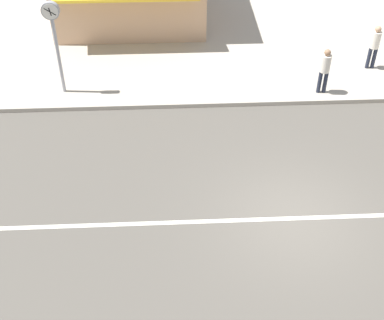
{
  "coord_description": "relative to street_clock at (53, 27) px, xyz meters",
  "views": [
    {
      "loc": [
        -3.25,
        -9.94,
        10.35
      ],
      "look_at": [
        -2.69,
        1.63,
        0.8
      ],
      "focal_mm": 50.0,
      "sensor_mm": 36.0,
      "label": 1
    }
  ],
  "objects": [
    {
      "name": "kerb_strip",
      "position": [
        7.0,
        3.94,
        -2.52
      ],
      "size": [
        68.0,
        10.0,
        0.15
      ],
      "primitive_type": "cube",
      "color": "#ADA393",
      "rests_on": "ground"
    },
    {
      "name": "ground_plane",
      "position": [
        7.0,
        -6.49,
        -2.59
      ],
      "size": [
        160.0,
        160.0,
        0.0
      ],
      "primitive_type": "plane",
      "color": "#544F47"
    },
    {
      "name": "pedestrian_mid_kerb",
      "position": [
        9.1,
        -0.49,
        -1.47
      ],
      "size": [
        0.34,
        0.34,
        1.67
      ],
      "color": "#232838",
      "rests_on": "kerb_strip"
    },
    {
      "name": "pedestrian_near_clock",
      "position": [
        11.34,
        1.13,
        -1.45
      ],
      "size": [
        0.34,
        0.34,
        1.69
      ],
      "color": "#232838",
      "rests_on": "kerb_strip"
    },
    {
      "name": "lane_centre_stripe",
      "position": [
        7.0,
        -6.49,
        -2.59
      ],
      "size": [
        50.4,
        0.14,
        0.01
      ],
      "primitive_type": "cube",
      "color": "silver",
      "rests_on": "ground"
    },
    {
      "name": "street_clock",
      "position": [
        0.0,
        0.0,
        0.0
      ],
      "size": [
        0.59,
        0.22,
        3.32
      ],
      "color": "#9E9EA3",
      "rests_on": "kerb_strip"
    }
  ]
}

